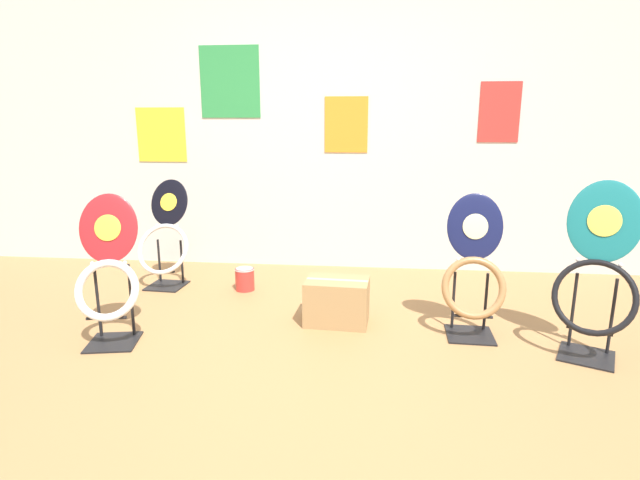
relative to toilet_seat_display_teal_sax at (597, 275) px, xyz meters
name	(u,v)px	position (x,y,z in m)	size (l,w,h in m)	color
ground_plane	(301,391)	(-1.55, -0.57, -0.47)	(14.00, 14.00, 0.00)	#A37547
wall_back	(336,120)	(-1.56, 1.65, 0.83)	(8.00, 0.07, 2.60)	silver
toilet_seat_display_teal_sax	(597,275)	(0.00, 0.00, 0.00)	(0.50, 0.46, 0.98)	black
toilet_seat_display_navy_moon	(474,271)	(-0.61, 0.21, -0.06)	(0.39, 0.30, 0.87)	black
toilet_seat_display_crimson_swirl	(108,273)	(-2.75, -0.11, -0.04)	(0.40, 0.38, 0.88)	black
toilet_seat_display_jazz_black	(165,239)	(-2.85, 0.93, -0.09)	(0.43, 0.38, 0.84)	black
paint_can	(245,278)	(-2.21, 0.89, -0.38)	(0.15, 0.15, 0.18)	red
storage_box	(337,301)	(-1.44, 0.32, -0.32)	(0.42, 0.31, 0.29)	#A37F51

